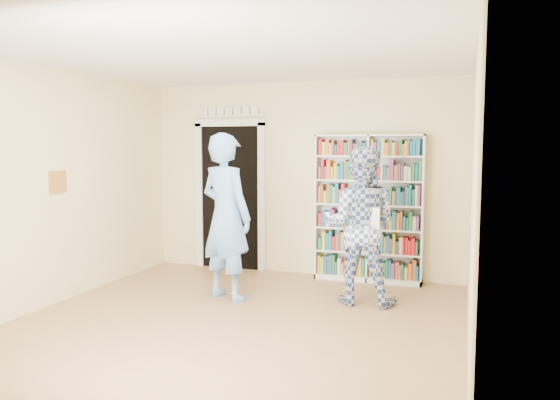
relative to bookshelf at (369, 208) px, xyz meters
name	(u,v)px	position (x,y,z in m)	size (l,w,h in m)	color
floor	(230,327)	(-0.97, -2.34, -0.99)	(5.00, 5.00, 0.00)	#9C704B
ceiling	(228,52)	(-0.97, -2.34, 1.71)	(5.00, 5.00, 0.00)	white
wall_back	(302,179)	(-0.97, 0.16, 0.36)	(4.50, 4.50, 0.00)	beige
wall_left	(44,187)	(-3.22, -2.34, 0.36)	(5.00, 5.00, 0.00)	beige
wall_right	(473,200)	(1.28, -2.34, 0.36)	(5.00, 5.00, 0.00)	beige
bookshelf	(369,208)	(0.00, 0.00, 0.00)	(1.43, 0.27, 1.96)	white
doorway	(230,189)	(-2.07, 0.13, 0.19)	(1.10, 0.08, 2.43)	black
wall_art	(58,182)	(-3.20, -2.14, 0.41)	(0.03, 0.25, 0.25)	brown
man_blue	(226,217)	(-1.44, -1.40, -0.01)	(0.72, 0.47, 1.96)	#67A0E5
man_plaid	(360,226)	(0.08, -1.06, -0.09)	(0.88, 0.68, 1.80)	#2C4886
paper_sheet	(370,221)	(0.23, -1.26, 0.00)	(0.21, 0.01, 0.29)	white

